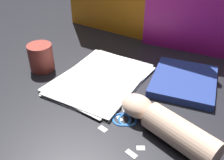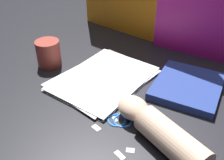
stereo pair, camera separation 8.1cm
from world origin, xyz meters
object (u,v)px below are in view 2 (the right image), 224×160
object	(u,v)px
book_closed	(188,86)
scissors	(121,114)
paper_stack	(104,79)
hand_forearm	(160,130)
mug	(48,53)

from	to	relation	value
book_closed	scissors	world-z (taller)	book_closed
paper_stack	hand_forearm	world-z (taller)	hand_forearm
scissors	hand_forearm	distance (m)	0.14
scissors	mug	distance (m)	0.39
scissors	hand_forearm	world-z (taller)	hand_forearm
hand_forearm	mug	distance (m)	0.52
paper_stack	scissors	world-z (taller)	paper_stack
paper_stack	scissors	distance (m)	0.19
book_closed	mug	size ratio (longest dim) A/B	2.71
paper_stack	hand_forearm	bearing A→B (deg)	-24.36
book_closed	hand_forearm	world-z (taller)	hand_forearm
paper_stack	hand_forearm	size ratio (longest dim) A/B	1.18
hand_forearm	scissors	bearing A→B (deg)	171.76
paper_stack	mug	size ratio (longest dim) A/B	3.65
book_closed	scissors	xyz separation A→B (m)	(-0.10, -0.24, -0.01)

